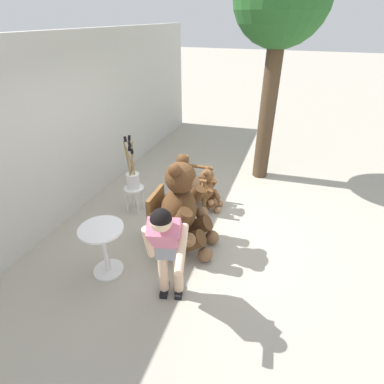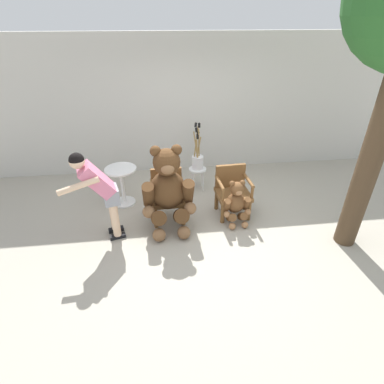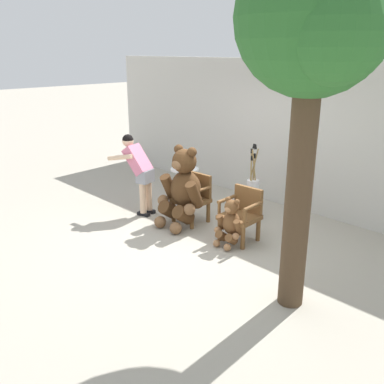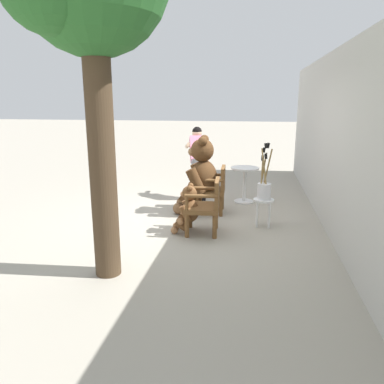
{
  "view_description": "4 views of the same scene",
  "coord_description": "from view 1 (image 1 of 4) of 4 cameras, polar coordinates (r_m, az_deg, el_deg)",
  "views": [
    {
      "loc": [
        -3.77,
        -1.04,
        2.98
      ],
      "look_at": [
        -0.01,
        0.26,
        0.62
      ],
      "focal_mm": 28.0,
      "sensor_mm": 36.0,
      "label": 1
    },
    {
      "loc": [
        -0.67,
        -3.88,
        3.08
      ],
      "look_at": [
        -0.16,
        0.3,
        0.55
      ],
      "focal_mm": 28.0,
      "sensor_mm": 36.0,
      "label": 2
    },
    {
      "loc": [
        4.58,
        -4.59,
        2.95
      ],
      "look_at": [
        0.01,
        -0.14,
        0.82
      ],
      "focal_mm": 40.0,
      "sensor_mm": 36.0,
      "label": 3
    },
    {
      "loc": [
        6.08,
        1.13,
        2.05
      ],
      "look_at": [
        0.25,
        0.17,
        0.57
      ],
      "focal_mm": 35.0,
      "sensor_mm": 36.0,
      "label": 4
    }
  ],
  "objects": [
    {
      "name": "teddy_bear_small",
      "position": [
        5.19,
        3.09,
        0.55
      ],
      "size": [
        0.47,
        0.45,
        0.78
      ],
      "color": "brown",
      "rests_on": "ground"
    },
    {
      "name": "patio_tree",
      "position": [
        6.0,
        17.16,
        31.05
      ],
      "size": [
        1.68,
        1.6,
        4.06
      ],
      "color": "#473523",
      "rests_on": "ground"
    },
    {
      "name": "back_wall",
      "position": [
        5.34,
        -22.68,
        11.11
      ],
      "size": [
        10.0,
        0.16,
        2.8
      ],
      "primitive_type": "cube",
      "color": "beige",
      "rests_on": "ground"
    },
    {
      "name": "white_stool",
      "position": [
        5.22,
        -10.9,
        -0.13
      ],
      "size": [
        0.34,
        0.34,
        0.46
      ],
      "color": "white",
      "rests_on": "ground"
    },
    {
      "name": "round_side_table",
      "position": [
        4.04,
        -16.42,
        -9.69
      ],
      "size": [
        0.56,
        0.56,
        0.72
      ],
      "color": "white",
      "rests_on": "ground"
    },
    {
      "name": "brush_bucket",
      "position": [
        5.07,
        -11.23,
        2.81
      ],
      "size": [
        0.22,
        0.22,
        0.92
      ],
      "color": "white",
      "rests_on": "white_stool"
    },
    {
      "name": "person_visitor",
      "position": [
        3.22,
        -4.76,
        -9.86
      ],
      "size": [
        0.78,
        0.61,
        1.48
      ],
      "color": "black",
      "rests_on": "ground"
    },
    {
      "name": "teddy_bear_large",
      "position": [
        4.13,
        -1.51,
        -2.99
      ],
      "size": [
        0.85,
        0.81,
        1.41
      ],
      "color": "#4C3019",
      "rests_on": "ground"
    },
    {
      "name": "wooden_chair_left",
      "position": [
        4.34,
        -4.69,
        -4.93
      ],
      "size": [
        0.58,
        0.54,
        0.86
      ],
      "color": "brown",
      "rests_on": "ground"
    },
    {
      "name": "wooden_chair_right",
      "position": [
        5.22,
        0.11,
        1.81
      ],
      "size": [
        0.59,
        0.55,
        0.86
      ],
      "color": "brown",
      "rests_on": "ground"
    },
    {
      "name": "ground_plane",
      "position": [
        4.91,
        2.92,
        -6.71
      ],
      "size": [
        60.0,
        60.0,
        0.0
      ],
      "primitive_type": "plane",
      "color": "#A8A091"
    }
  ]
}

